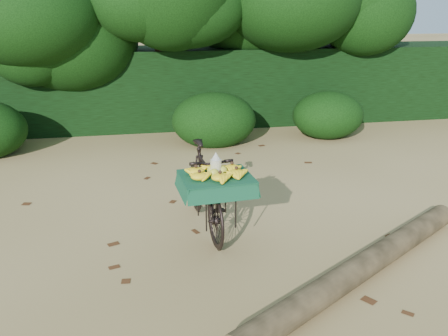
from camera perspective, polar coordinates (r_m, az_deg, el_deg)
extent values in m
plane|color=tan|center=(5.82, -8.63, -9.41)|extent=(80.00, 80.00, 0.00)
imported|color=black|center=(6.01, -2.35, -2.44)|extent=(0.66, 1.87, 1.11)
cube|color=black|center=(5.34, -0.95, -1.19)|extent=(0.43, 0.51, 0.03)
cube|color=#144B2D|center=(5.34, -0.95, -1.00)|extent=(0.84, 0.72, 0.01)
ellipsoid|color=#A8A528|center=(5.34, -0.15, -0.35)|extent=(0.11, 0.08, 0.12)
ellipsoid|color=#A8A528|center=(5.36, -1.51, -0.26)|extent=(0.11, 0.08, 0.12)
ellipsoid|color=#A8A528|center=(5.26, -1.21, -0.66)|extent=(0.11, 0.08, 0.12)
cylinder|color=#EAE5C6|center=(5.31, -0.99, 0.15)|extent=(0.13, 0.13, 0.17)
cylinder|color=brown|center=(5.32, 16.41, -11.27)|extent=(3.38, 2.25, 0.28)
cube|color=black|center=(11.58, -10.38, 9.51)|extent=(26.00, 1.80, 1.80)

